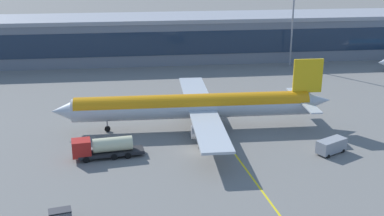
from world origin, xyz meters
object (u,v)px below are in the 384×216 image
object	(u,v)px
fuel_tanker	(103,147)
crew_van	(331,146)
main_airliner	(195,106)
baggage_cart_1	(60,215)

from	to	relation	value
fuel_tanker	crew_van	size ratio (longest dim) A/B	2.04
crew_van	fuel_tanker	bearing A→B (deg)	175.88
main_airliner	fuel_tanker	size ratio (longest dim) A/B	4.46
baggage_cart_1	fuel_tanker	bearing A→B (deg)	76.52
main_airliner	baggage_cart_1	world-z (taller)	main_airliner
fuel_tanker	crew_van	bearing A→B (deg)	-4.12
main_airliner	crew_van	world-z (taller)	main_airliner
main_airliner	crew_van	xyz separation A→B (m)	(19.80, -13.32, -2.86)
fuel_tanker	main_airliner	bearing A→B (deg)	35.01
main_airliner	fuel_tanker	world-z (taller)	main_airliner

